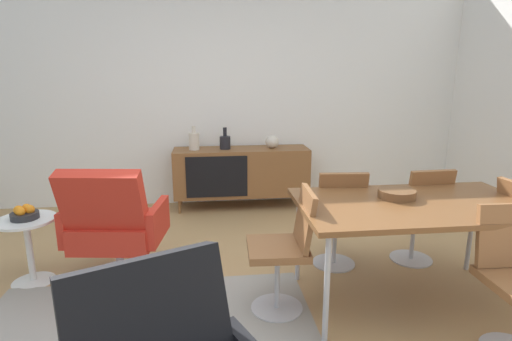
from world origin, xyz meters
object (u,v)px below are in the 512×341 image
object	(u,v)px
vase_ceramic_small	(194,141)
lounge_chair_red	(113,223)
vase_sculptural_dark	(225,142)
vase_cobalt	(272,142)
dining_table	(414,208)
side_table_round	(28,243)
sideboard	(241,172)
dining_chair_back_right	(419,211)
wooden_bowl_on_table	(396,194)
fruit_bowl	(24,213)
dining_chair_near_window	(286,246)
dining_chair_back_left	(337,214)

from	to	relation	value
vase_ceramic_small	lounge_chair_red	distance (m)	1.81
vase_sculptural_dark	lounge_chair_red	size ratio (longest dim) A/B	0.27
vase_cobalt	vase_ceramic_small	size ratio (longest dim) A/B	0.58
dining_table	side_table_round	size ratio (longest dim) A/B	3.08
sideboard	dining_table	distance (m)	2.47
dining_chair_back_right	wooden_bowl_on_table	bearing A→B (deg)	-134.49
vase_cobalt	dining_table	world-z (taller)	vase_cobalt
dining_chair_back_right	fruit_bowl	distance (m)	3.15
wooden_bowl_on_table	dining_chair_back_right	xyz separation A→B (m)	(0.44, 0.44, -0.30)
vase_cobalt	fruit_bowl	bearing A→B (deg)	-142.70
lounge_chair_red	vase_sculptural_dark	bearing A→B (deg)	60.83
dining_chair_near_window	lounge_chair_red	world-z (taller)	lounge_chair_red
lounge_chair_red	side_table_round	size ratio (longest dim) A/B	1.82
wooden_bowl_on_table	lounge_chair_red	bearing A→B (deg)	167.66
fruit_bowl	vase_cobalt	bearing A→B (deg)	37.30
lounge_chair_red	side_table_round	world-z (taller)	lounge_chair_red
lounge_chair_red	dining_table	bearing A→B (deg)	-14.82
dining_chair_near_window	dining_chair_back_right	size ratio (longest dim) A/B	1.00
dining_chair_back_right	vase_cobalt	bearing A→B (deg)	120.50
dining_table	side_table_round	distance (m)	2.88
vase_sculptural_dark	vase_ceramic_small	size ratio (longest dim) A/B	0.92
vase_ceramic_small	dining_table	distance (m)	2.74
sideboard	vase_cobalt	distance (m)	0.51
side_table_round	dining_table	bearing A→B (deg)	-12.18
vase_ceramic_small	lounge_chair_red	bearing A→B (deg)	-108.94
dining_table	vase_sculptural_dark	bearing A→B (deg)	118.12
vase_cobalt	dining_chair_back_right	bearing A→B (deg)	-59.50
dining_chair_near_window	fruit_bowl	size ratio (longest dim) A/B	4.28
sideboard	lounge_chair_red	xyz separation A→B (m)	(-1.13, -1.68, 0.03)
lounge_chair_red	wooden_bowl_on_table	bearing A→B (deg)	-12.34
dining_table	wooden_bowl_on_table	size ratio (longest dim) A/B	6.15
vase_ceramic_small	dining_chair_back_right	distance (m)	2.58
sideboard	dining_chair_back_right	xyz separation A→B (m)	(1.37, -1.68, 0.03)
sideboard	wooden_bowl_on_table	distance (m)	2.35
vase_sculptural_dark	side_table_round	size ratio (longest dim) A/B	0.49
vase_ceramic_small	wooden_bowl_on_table	bearing A→B (deg)	-55.23
vase_cobalt	dining_chair_back_right	xyz separation A→B (m)	(0.99, -1.69, -0.33)
vase_sculptural_dark	vase_ceramic_small	bearing A→B (deg)	-180.00
vase_cobalt	side_table_round	size ratio (longest dim) A/B	0.31
vase_sculptural_dark	vase_ceramic_small	xyz separation A→B (m)	(-0.36, -0.00, 0.02)
vase_ceramic_small	dining_chair_back_left	world-z (taller)	vase_ceramic_small
vase_cobalt	lounge_chair_red	xyz separation A→B (m)	(-1.50, -1.68, -0.33)
fruit_bowl	dining_chair_back_right	bearing A→B (deg)	-0.82
vase_sculptural_dark	side_table_round	distance (m)	2.34
vase_ceramic_small	vase_sculptural_dark	bearing A→B (deg)	0.00
sideboard	wooden_bowl_on_table	size ratio (longest dim) A/B	6.15
sideboard	side_table_round	world-z (taller)	sideboard
sideboard	side_table_round	xyz separation A→B (m)	(-1.78, -1.64, -0.12)
sideboard	vase_ceramic_small	world-z (taller)	vase_ceramic_small
dining_chair_back_left	dining_chair_back_right	xyz separation A→B (m)	(0.71, -0.00, 0.00)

